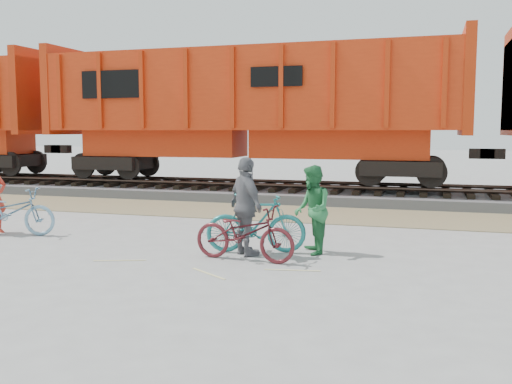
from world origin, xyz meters
TOP-DOWN VIEW (x-y plane):
  - ground at (0.00, 0.00)m, footprint 120.00×120.00m
  - gravel_strip at (0.00, 5.50)m, footprint 120.00×3.00m
  - ballast_bed at (0.00, 9.00)m, footprint 120.00×4.00m
  - track at (0.00, 9.00)m, footprint 120.00×2.60m
  - hopper_car_center at (-1.83, 9.00)m, footprint 14.00×3.13m
  - bicycle_blue at (-4.47, 0.65)m, footprint 2.05×1.14m
  - bicycle_teal at (1.05, 0.53)m, footprint 1.90×0.96m
  - bicycle_maroon at (1.05, -0.16)m, footprint 1.89×0.84m
  - person_man at (2.05, 0.73)m, footprint 0.85×0.95m
  - person_woman at (0.95, 0.24)m, footprint 1.04×1.03m

SIDE VIEW (x-z plane):
  - ground at x=0.00m, z-range 0.00..0.00m
  - gravel_strip at x=0.00m, z-range 0.00..0.02m
  - ballast_bed at x=0.00m, z-range 0.00..0.30m
  - track at x=0.00m, z-range 0.35..0.59m
  - bicycle_maroon at x=1.05m, z-range 0.00..0.96m
  - bicycle_blue at x=-4.47m, z-range 0.00..1.02m
  - bicycle_teal at x=1.05m, z-range 0.00..1.10m
  - person_man at x=2.05m, z-range 0.00..1.61m
  - person_woman at x=0.95m, z-range 0.00..1.77m
  - hopper_car_center at x=-1.83m, z-range 0.68..5.33m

